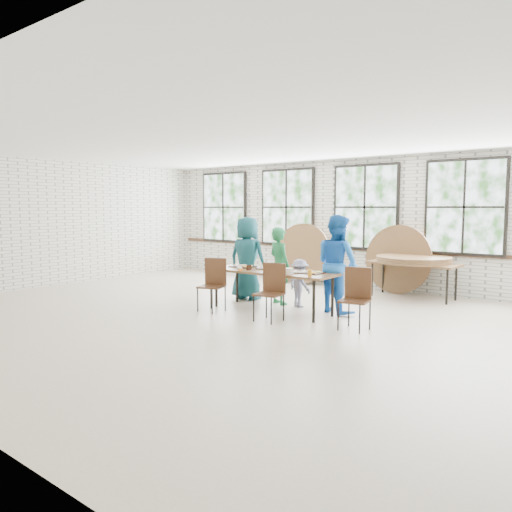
{
  "coord_description": "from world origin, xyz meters",
  "views": [
    {
      "loc": [
        5.24,
        -6.15,
        1.87
      ],
      "look_at": [
        0.0,
        0.4,
        1.05
      ],
      "focal_mm": 35.0,
      "sensor_mm": 36.0,
      "label": 1
    }
  ],
  "objects_px": {
    "storage_table": "(413,265)",
    "chair_near_left": "(214,280)",
    "chair_near_right": "(272,287)",
    "dining_table": "(272,273)"
  },
  "relations": [
    {
      "from": "chair_near_left",
      "to": "chair_near_right",
      "type": "xyz_separation_m",
      "value": [
        1.3,
        0.02,
        0.0
      ]
    },
    {
      "from": "dining_table",
      "to": "chair_near_left",
      "type": "xyz_separation_m",
      "value": [
        -0.87,
        -0.6,
        -0.13
      ]
    },
    {
      "from": "chair_near_right",
      "to": "storage_table",
      "type": "relative_size",
      "value": 0.52
    },
    {
      "from": "chair_near_right",
      "to": "storage_table",
      "type": "xyz_separation_m",
      "value": [
        1.06,
        3.45,
        0.13
      ]
    },
    {
      "from": "chair_near_right",
      "to": "storage_table",
      "type": "bearing_deg",
      "value": 64.3
    },
    {
      "from": "storage_table",
      "to": "chair_near_left",
      "type": "bearing_deg",
      "value": -121.22
    },
    {
      "from": "chair_near_right",
      "to": "storage_table",
      "type": "distance_m",
      "value": 3.61
    },
    {
      "from": "chair_near_left",
      "to": "storage_table",
      "type": "relative_size",
      "value": 0.52
    },
    {
      "from": "dining_table",
      "to": "chair_near_right",
      "type": "xyz_separation_m",
      "value": [
        0.43,
        -0.58,
        -0.13
      ]
    },
    {
      "from": "chair_near_right",
      "to": "storage_table",
      "type": "height_order",
      "value": "chair_near_right"
    }
  ]
}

